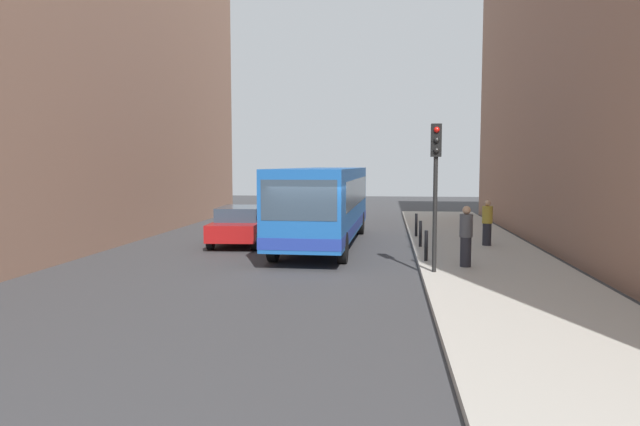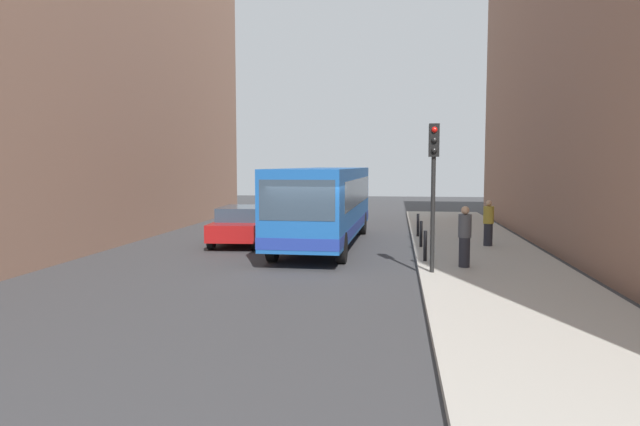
{
  "view_description": "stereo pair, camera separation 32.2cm",
  "coord_description": "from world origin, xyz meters",
  "px_view_note": "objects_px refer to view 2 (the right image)",
  "views": [
    {
      "loc": [
        2.23,
        -17.13,
        3.13
      ],
      "look_at": [
        -0.11,
        2.81,
        1.44
      ],
      "focal_mm": 32.18,
      "sensor_mm": 36.0,
      "label": 1
    },
    {
      "loc": [
        2.55,
        -17.09,
        3.13
      ],
      "look_at": [
        -0.11,
        2.81,
        1.44
      ],
      "focal_mm": 32.18,
      "sensor_mm": 36.0,
      "label": 2
    }
  ],
  "objects_px": {
    "bollard_far": "(418,225)",
    "traffic_light": "(434,169)",
    "bus": "(325,201)",
    "pedestrian_near_signal": "(465,237)",
    "car_beside_bus": "(242,224)",
    "bollard_near": "(425,246)",
    "car_behind_bus": "(341,206)",
    "bollard_mid": "(421,234)",
    "pedestrian_mid_sidewalk": "(488,223)"
  },
  "relations": [
    {
      "from": "bollard_far",
      "to": "traffic_light",
      "type": "bearing_deg",
      "value": -89.29
    },
    {
      "from": "bus",
      "to": "pedestrian_near_signal",
      "type": "relative_size",
      "value": 6.21
    },
    {
      "from": "traffic_light",
      "to": "bollard_far",
      "type": "distance_m",
      "value": 8.43
    },
    {
      "from": "bus",
      "to": "car_beside_bus",
      "type": "relative_size",
      "value": 2.46
    },
    {
      "from": "bus",
      "to": "bollard_near",
      "type": "height_order",
      "value": "bus"
    },
    {
      "from": "car_behind_bus",
      "to": "pedestrian_near_signal",
      "type": "bearing_deg",
      "value": 103.87
    },
    {
      "from": "car_beside_bus",
      "to": "traffic_light",
      "type": "relative_size",
      "value": 1.1
    },
    {
      "from": "bus",
      "to": "car_beside_bus",
      "type": "distance_m",
      "value": 3.46
    },
    {
      "from": "bollard_mid",
      "to": "pedestrian_mid_sidewalk",
      "type": "height_order",
      "value": "pedestrian_mid_sidewalk"
    },
    {
      "from": "car_beside_bus",
      "to": "car_behind_bus",
      "type": "distance_m",
      "value": 11.05
    },
    {
      "from": "pedestrian_near_signal",
      "to": "car_behind_bus",
      "type": "bearing_deg",
      "value": -39.91
    },
    {
      "from": "car_beside_bus",
      "to": "pedestrian_mid_sidewalk",
      "type": "relative_size",
      "value": 2.67
    },
    {
      "from": "bollard_far",
      "to": "bus",
      "type": "bearing_deg",
      "value": -150.01
    },
    {
      "from": "bus",
      "to": "car_beside_bus",
      "type": "height_order",
      "value": "bus"
    },
    {
      "from": "car_behind_bus",
      "to": "bollard_near",
      "type": "bearing_deg",
      "value": 101.06
    },
    {
      "from": "bus",
      "to": "pedestrian_near_signal",
      "type": "height_order",
      "value": "bus"
    },
    {
      "from": "bus",
      "to": "bollard_mid",
      "type": "xyz_separation_m",
      "value": [
        3.63,
        -1.01,
        -1.1
      ]
    },
    {
      "from": "bus",
      "to": "bollard_mid",
      "type": "relative_size",
      "value": 11.67
    },
    {
      "from": "car_beside_bus",
      "to": "bollard_mid",
      "type": "relative_size",
      "value": 4.74
    },
    {
      "from": "car_behind_bus",
      "to": "bollard_mid",
      "type": "xyz_separation_m",
      "value": [
        4.05,
        -11.57,
        -0.16
      ]
    },
    {
      "from": "bollard_near",
      "to": "bollard_mid",
      "type": "xyz_separation_m",
      "value": [
        0.0,
        3.11,
        0.0
      ]
    },
    {
      "from": "bus",
      "to": "traffic_light",
      "type": "xyz_separation_m",
      "value": [
        3.73,
        -5.99,
        1.28
      ]
    },
    {
      "from": "pedestrian_near_signal",
      "to": "bus",
      "type": "bearing_deg",
      "value": -14.98
    },
    {
      "from": "car_behind_bus",
      "to": "pedestrian_mid_sidewalk",
      "type": "relative_size",
      "value": 2.68
    },
    {
      "from": "car_behind_bus",
      "to": "pedestrian_near_signal",
      "type": "relative_size",
      "value": 2.54
    },
    {
      "from": "car_behind_bus",
      "to": "car_beside_bus",
      "type": "bearing_deg",
      "value": 70.37
    },
    {
      "from": "car_behind_bus",
      "to": "pedestrian_mid_sidewalk",
      "type": "distance_m",
      "value": 12.73
    },
    {
      "from": "car_beside_bus",
      "to": "pedestrian_mid_sidewalk",
      "type": "height_order",
      "value": "pedestrian_mid_sidewalk"
    },
    {
      "from": "bollard_near",
      "to": "bollard_far",
      "type": "relative_size",
      "value": 1.0
    },
    {
      "from": "car_behind_bus",
      "to": "bollard_far",
      "type": "xyz_separation_m",
      "value": [
        4.05,
        -8.46,
        -0.16
      ]
    },
    {
      "from": "car_beside_bus",
      "to": "bollard_mid",
      "type": "height_order",
      "value": "car_beside_bus"
    },
    {
      "from": "car_behind_bus",
      "to": "bollard_near",
      "type": "xyz_separation_m",
      "value": [
        4.05,
        -14.68,
        -0.16
      ]
    },
    {
      "from": "car_behind_bus",
      "to": "bus",
      "type": "bearing_deg",
      "value": 87.92
    },
    {
      "from": "bollard_near",
      "to": "pedestrian_near_signal",
      "type": "height_order",
      "value": "pedestrian_near_signal"
    },
    {
      "from": "car_beside_bus",
      "to": "bollard_near",
      "type": "relative_size",
      "value": 4.74
    },
    {
      "from": "bollard_mid",
      "to": "pedestrian_mid_sidewalk",
      "type": "relative_size",
      "value": 0.56
    },
    {
      "from": "car_beside_bus",
      "to": "bollard_near",
      "type": "bearing_deg",
      "value": 146.31
    },
    {
      "from": "bus",
      "to": "car_beside_bus",
      "type": "xyz_separation_m",
      "value": [
        -3.33,
        -0.1,
        -0.94
      ]
    },
    {
      "from": "car_behind_bus",
      "to": "bollard_near",
      "type": "height_order",
      "value": "car_behind_bus"
    },
    {
      "from": "bus",
      "to": "bollard_near",
      "type": "bearing_deg",
      "value": 132.86
    },
    {
      "from": "traffic_light",
      "to": "bollard_mid",
      "type": "distance_m",
      "value": 5.52
    },
    {
      "from": "pedestrian_near_signal",
      "to": "pedestrian_mid_sidewalk",
      "type": "bearing_deg",
      "value": -74.75
    },
    {
      "from": "traffic_light",
      "to": "car_behind_bus",
      "type": "bearing_deg",
      "value": 104.09
    },
    {
      "from": "bollard_near",
      "to": "bollard_far",
      "type": "bearing_deg",
      "value": 90.0
    },
    {
      "from": "bus",
      "to": "car_beside_bus",
      "type": "bearing_deg",
      "value": 3.22
    },
    {
      "from": "bollard_far",
      "to": "pedestrian_near_signal",
      "type": "xyz_separation_m",
      "value": [
        1.08,
        -7.12,
        0.42
      ]
    },
    {
      "from": "traffic_light",
      "to": "pedestrian_near_signal",
      "type": "relative_size",
      "value": 2.3
    },
    {
      "from": "traffic_light",
      "to": "pedestrian_mid_sidewalk",
      "type": "xyz_separation_m",
      "value": [
        2.37,
        5.62,
        -2.01
      ]
    },
    {
      "from": "pedestrian_near_signal",
      "to": "bollard_mid",
      "type": "bearing_deg",
      "value": -43.04
    },
    {
      "from": "traffic_light",
      "to": "bollard_mid",
      "type": "relative_size",
      "value": 4.32
    }
  ]
}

